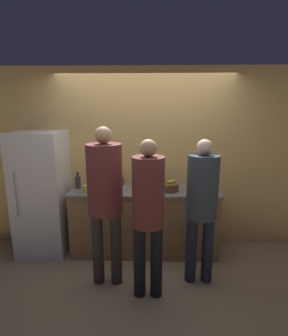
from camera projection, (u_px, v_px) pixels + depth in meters
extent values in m
plane|color=#9E8460|center=(144.00, 263.00, 3.51)|extent=(14.00, 14.00, 0.00)
cube|color=#E0B266|center=(145.00, 159.00, 3.86)|extent=(5.20, 0.06, 2.60)
cube|color=#9E754C|center=(144.00, 221.00, 3.75)|extent=(2.01, 0.60, 0.89)
cube|color=slate|center=(144.00, 190.00, 3.65)|extent=(2.04, 0.63, 0.03)
cube|color=white|center=(42.00, 193.00, 3.67)|extent=(0.66, 0.62, 1.73)
cylinder|color=#99999E|center=(16.00, 195.00, 3.33)|extent=(0.02, 0.02, 0.60)
cylinder|color=#38332D|center=(98.00, 248.00, 3.04)|extent=(0.13, 0.13, 0.88)
cylinder|color=#38332D|center=(116.00, 248.00, 3.04)|extent=(0.13, 0.13, 0.88)
cylinder|color=brown|center=(105.00, 179.00, 2.86)|extent=(0.39, 0.39, 0.77)
sphere|color=tan|center=(103.00, 135.00, 2.75)|extent=(0.18, 0.18, 0.18)
cylinder|color=black|center=(139.00, 261.00, 2.83)|extent=(0.13, 0.13, 0.83)
cylinder|color=black|center=(156.00, 261.00, 2.83)|extent=(0.13, 0.13, 0.83)
cylinder|color=brown|center=(148.00, 192.00, 2.66)|extent=(0.33, 0.33, 0.73)
sphere|color=tan|center=(148.00, 148.00, 2.56)|extent=(0.17, 0.17, 0.17)
cylinder|color=#232838|center=(191.00, 249.00, 3.08)|extent=(0.13, 0.13, 0.82)
cylinder|color=#232838|center=(208.00, 249.00, 3.07)|extent=(0.13, 0.13, 0.82)
cylinder|color=#333D47|center=(203.00, 187.00, 2.91)|extent=(0.35, 0.35, 0.72)
sphere|color=beige|center=(205.00, 147.00, 2.81)|extent=(0.17, 0.17, 0.17)
cylinder|color=brown|center=(169.00, 187.00, 3.58)|extent=(0.28, 0.28, 0.10)
ellipsoid|color=yellow|center=(171.00, 182.00, 3.56)|extent=(0.15, 0.12, 0.04)
cylinder|color=#3D424C|center=(120.00, 181.00, 3.83)|extent=(0.09, 0.09, 0.12)
cylinder|color=#99754C|center=(120.00, 173.00, 3.80)|extent=(0.01, 0.06, 0.25)
cylinder|color=#99754C|center=(121.00, 173.00, 3.81)|extent=(0.03, 0.05, 0.25)
cylinder|color=#99754C|center=(120.00, 174.00, 3.79)|extent=(0.05, 0.01, 0.25)
cylinder|color=#333338|center=(78.00, 183.00, 3.67)|extent=(0.07, 0.07, 0.16)
cylinder|color=#333338|center=(78.00, 175.00, 3.65)|extent=(0.03, 0.03, 0.05)
cylinder|color=black|center=(77.00, 173.00, 3.64)|extent=(0.04, 0.04, 0.02)
cylinder|color=gold|center=(85.00, 189.00, 3.50)|extent=(0.08, 0.08, 0.09)
cylinder|color=beige|center=(104.00, 183.00, 3.79)|extent=(0.13, 0.13, 0.08)
sphere|color=#2D6B33|center=(104.00, 176.00, 3.76)|extent=(0.16, 0.16, 0.16)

